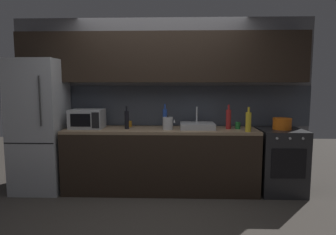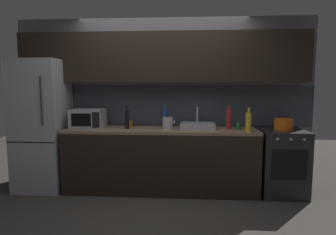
{
  "view_description": "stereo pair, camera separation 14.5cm",
  "coord_description": "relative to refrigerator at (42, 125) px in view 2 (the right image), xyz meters",
  "views": [
    {
      "loc": [
        0.24,
        -3.11,
        1.52
      ],
      "look_at": [
        0.1,
        0.9,
        1.06
      ],
      "focal_mm": 30.8,
      "sensor_mm": 36.0,
      "label": 1
    },
    {
      "loc": [
        0.38,
        -3.1,
        1.52
      ],
      "look_at": [
        0.1,
        0.9,
        1.06
      ],
      "focal_mm": 30.8,
      "sensor_mm": 36.0,
      "label": 2
    }
  ],
  "objects": [
    {
      "name": "oven_range",
      "position": [
        3.41,
        -0.0,
        -0.48
      ],
      "size": [
        0.6,
        0.62,
        0.9
      ],
      "color": "#232326",
      "rests_on": "ground"
    },
    {
      "name": "mug_amber",
      "position": [
        1.25,
        0.18,
        0.01
      ],
      "size": [
        0.08,
        0.08,
        0.09
      ],
      "primitive_type": "cylinder",
      "color": "#B27019",
      "rests_on": "counter_run"
    },
    {
      "name": "cooking_pot",
      "position": [
        3.42,
        0.0,
        0.04
      ],
      "size": [
        0.25,
        0.25,
        0.16
      ],
      "color": "orange",
      "rests_on": "oven_range"
    },
    {
      "name": "wine_bottle_blue",
      "position": [
        1.78,
        0.1,
        0.11
      ],
      "size": [
        0.06,
        0.06,
        0.34
      ],
      "color": "#234299",
      "rests_on": "counter_run"
    },
    {
      "name": "sink_basin",
      "position": [
        2.24,
        0.03,
        0.01
      ],
      "size": [
        0.48,
        0.38,
        0.3
      ],
      "color": "#ADAFB5",
      "rests_on": "counter_run"
    },
    {
      "name": "ground_plane",
      "position": [
        1.73,
        -0.9,
        -0.93
      ],
      "size": [
        10.0,
        10.0,
        0.0
      ],
      "primitive_type": "plane",
      "color": "#3D3833"
    },
    {
      "name": "kettle",
      "position": [
        1.83,
        -0.07,
        0.05
      ],
      "size": [
        0.17,
        0.14,
        0.2
      ],
      "color": "#B7BABF",
      "rests_on": "counter_run"
    },
    {
      "name": "back_wall",
      "position": [
        1.73,
        0.3,
        0.62
      ],
      "size": [
        4.43,
        0.44,
        2.5
      ],
      "color": "slate",
      "rests_on": "ground"
    },
    {
      "name": "wine_bottle_red",
      "position": [
        2.68,
        0.01,
        0.11
      ],
      "size": [
        0.07,
        0.07,
        0.34
      ],
      "color": "#A82323",
      "rests_on": "counter_run"
    },
    {
      "name": "microwave",
      "position": [
        0.68,
        0.02,
        0.1
      ],
      "size": [
        0.46,
        0.35,
        0.27
      ],
      "color": "#A8AAAF",
      "rests_on": "counter_run"
    },
    {
      "name": "wine_bottle_yellow",
      "position": [
        2.9,
        -0.22,
        0.1
      ],
      "size": [
        0.07,
        0.07,
        0.33
      ],
      "color": "gold",
      "rests_on": "counter_run"
    },
    {
      "name": "mug_green",
      "position": [
        2.81,
        -0.0,
        0.01
      ],
      "size": [
        0.07,
        0.07,
        0.1
      ],
      "primitive_type": "cylinder",
      "color": "#1E6B2D",
      "rests_on": "counter_run"
    },
    {
      "name": "counter_run",
      "position": [
        1.73,
        0.0,
        -0.48
      ],
      "size": [
        2.69,
        0.6,
        0.9
      ],
      "color": "black",
      "rests_on": "ground"
    },
    {
      "name": "refrigerator",
      "position": [
        0.0,
        0.0,
        0.0
      ],
      "size": [
        0.68,
        0.69,
        1.87
      ],
      "color": "#ADAFB5",
      "rests_on": "ground"
    },
    {
      "name": "wine_bottle_dark",
      "position": [
        1.25,
        -0.03,
        0.1
      ],
      "size": [
        0.06,
        0.06,
        0.32
      ],
      "color": "black",
      "rests_on": "counter_run"
    }
  ]
}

